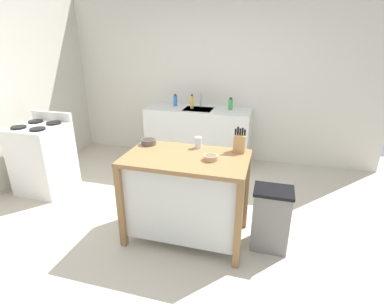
% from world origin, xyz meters
% --- Properties ---
extents(ground_plane, '(6.01, 6.01, 0.00)m').
position_xyz_m(ground_plane, '(0.00, 0.00, 0.00)').
color(ground_plane, '#BCB29E').
rests_on(ground_plane, ground).
extents(wall_back, '(5.01, 0.10, 2.60)m').
position_xyz_m(wall_back, '(0.00, 2.30, 1.30)').
color(wall_back, beige).
rests_on(wall_back, ground).
extents(wall_left, '(0.10, 2.90, 2.60)m').
position_xyz_m(wall_left, '(-2.51, 0.85, 1.30)').
color(wall_left, beige).
rests_on(wall_left, ground).
extents(kitchen_island, '(1.16, 0.69, 0.89)m').
position_xyz_m(kitchen_island, '(0.15, 0.00, 0.50)').
color(kitchen_island, olive).
rests_on(kitchen_island, ground).
extents(knife_block, '(0.11, 0.09, 0.25)m').
position_xyz_m(knife_block, '(0.61, 0.25, 0.98)').
color(knife_block, tan).
rests_on(knife_block, kitchen_island).
extents(bowl_ceramic_wide, '(0.13, 0.13, 0.05)m').
position_xyz_m(bowl_ceramic_wide, '(0.39, -0.03, 0.91)').
color(bowl_ceramic_wide, tan).
rests_on(bowl_ceramic_wide, kitchen_island).
extents(bowl_ceramic_small, '(0.15, 0.15, 0.06)m').
position_xyz_m(bowl_ceramic_small, '(-0.32, 0.21, 0.92)').
color(bowl_ceramic_small, '#564C47').
rests_on(bowl_ceramic_small, kitchen_island).
extents(drinking_cup, '(0.07, 0.07, 0.11)m').
position_xyz_m(drinking_cup, '(0.20, 0.25, 0.95)').
color(drinking_cup, silver).
rests_on(drinking_cup, kitchen_island).
extents(trash_bin, '(0.36, 0.28, 0.63)m').
position_xyz_m(trash_bin, '(0.97, 0.06, 0.32)').
color(trash_bin, slate).
rests_on(trash_bin, ground).
extents(sink_counter, '(1.63, 0.60, 0.89)m').
position_xyz_m(sink_counter, '(-0.24, 1.95, 0.45)').
color(sink_counter, silver).
rests_on(sink_counter, ground).
extents(sink_faucet, '(0.02, 0.02, 0.22)m').
position_xyz_m(sink_faucet, '(-0.24, 2.09, 1.00)').
color(sink_faucet, '#B7BCC1').
rests_on(sink_faucet, sink_counter).
extents(bottle_dish_soap, '(0.07, 0.07, 0.19)m').
position_xyz_m(bottle_dish_soap, '(0.25, 2.01, 0.97)').
color(bottle_dish_soap, green).
rests_on(bottle_dish_soap, sink_counter).
extents(bottle_hand_soap, '(0.06, 0.06, 0.19)m').
position_xyz_m(bottle_hand_soap, '(-0.65, 2.04, 0.98)').
color(bottle_hand_soap, blue).
rests_on(bottle_hand_soap, sink_counter).
extents(bottle_spray_cleaner, '(0.05, 0.05, 0.22)m').
position_xyz_m(bottle_spray_cleaner, '(-0.35, 1.95, 0.99)').
color(bottle_spray_cleaner, yellow).
rests_on(bottle_spray_cleaner, sink_counter).
extents(stove, '(0.60, 0.60, 1.01)m').
position_xyz_m(stove, '(-1.96, 0.47, 0.45)').
color(stove, white).
rests_on(stove, ground).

